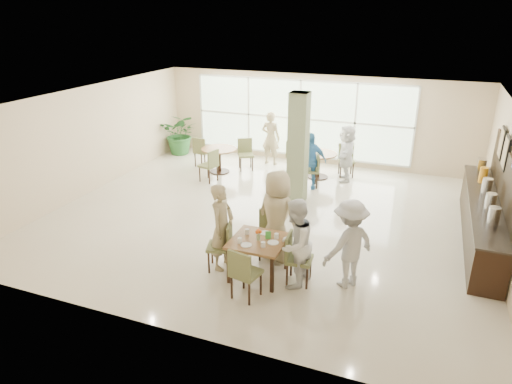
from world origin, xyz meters
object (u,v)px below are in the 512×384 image
(teen_left, at_px, (222,227))
(teen_standing, at_px, (349,244))
(round_table_right, at_px, (319,159))
(buffet_counter, at_px, (483,217))
(adult_b, at_px, (346,153))
(adult_standing, at_px, (271,138))
(teen_right, at_px, (295,244))
(teen_far, at_px, (277,216))
(adult_a, at_px, (309,161))
(main_table, at_px, (258,244))
(round_table_left, at_px, (219,154))
(potted_plant, at_px, (181,134))

(teen_left, height_order, teen_standing, teen_left)
(round_table_right, relative_size, buffet_counter, 0.23)
(teen_standing, xyz_separation_m, adult_b, (-1.08, 5.41, -0.01))
(adult_standing, bearing_deg, adult_b, 171.25)
(buffet_counter, height_order, teen_right, buffet_counter)
(adult_standing, bearing_deg, teen_right, 118.51)
(teen_far, distance_m, adult_a, 4.02)
(main_table, distance_m, adult_standing, 6.67)
(teen_right, distance_m, adult_a, 4.88)
(teen_right, height_order, adult_a, teen_right)
(adult_a, height_order, adult_standing, adult_standing)
(round_table_left, bearing_deg, round_table_right, 11.93)
(buffet_counter, xyz_separation_m, adult_standing, (-5.94, 3.31, 0.30))
(main_table, height_order, adult_standing, adult_standing)
(round_table_left, relative_size, teen_right, 0.65)
(teen_standing, bearing_deg, teen_far, -68.44)
(main_table, height_order, teen_right, teen_right)
(main_table, bearing_deg, teen_far, 82.13)
(round_table_right, relative_size, adult_standing, 0.63)
(main_table, relative_size, adult_standing, 0.58)
(adult_standing, bearing_deg, adult_a, 141.88)
(main_table, relative_size, adult_a, 0.62)
(round_table_left, bearing_deg, adult_b, 10.29)
(round_table_left, bearing_deg, adult_a, -6.05)
(potted_plant, bearing_deg, adult_standing, 0.96)
(buffet_counter, bearing_deg, teen_right, -136.48)
(main_table, height_order, round_table_left, same)
(round_table_right, xyz_separation_m, buffet_counter, (4.21, -2.61, -0.01))
(teen_left, xyz_separation_m, adult_b, (1.26, 5.65, -0.03))
(buffet_counter, distance_m, potted_plant, 9.73)
(teen_far, height_order, teen_right, teen_far)
(teen_standing, bearing_deg, round_table_left, -96.75)
(adult_a, bearing_deg, main_table, -97.39)
(main_table, xyz_separation_m, adult_a, (-0.31, 4.74, 0.13))
(round_table_right, bearing_deg, adult_standing, 158.06)
(teen_far, height_order, adult_standing, teen_far)
(round_table_right, relative_size, teen_standing, 0.65)
(round_table_left, bearing_deg, main_table, -57.70)
(potted_plant, xyz_separation_m, teen_standing, (6.81, -6.00, 0.12))
(main_table, height_order, teen_left, teen_left)
(buffet_counter, height_order, potted_plant, buffet_counter)
(main_table, relative_size, teen_far, 0.53)
(round_table_right, bearing_deg, teen_far, -85.62)
(potted_plant, bearing_deg, round_table_left, -31.70)
(teen_far, distance_m, teen_standing, 1.55)
(round_table_left, xyz_separation_m, adult_b, (3.70, 0.67, 0.25))
(buffet_counter, distance_m, adult_b, 4.35)
(main_table, height_order, adult_b, adult_b)
(round_table_left, height_order, teen_standing, teen_standing)
(teen_far, bearing_deg, teen_standing, -177.93)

